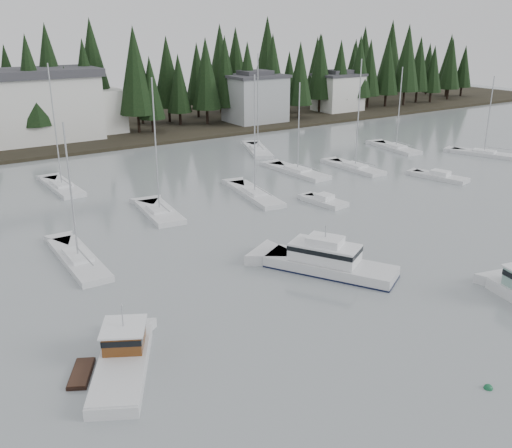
{
  "coord_description": "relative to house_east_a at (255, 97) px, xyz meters",
  "views": [
    {
      "loc": [
        -23.02,
        -11.2,
        18.34
      ],
      "look_at": [
        1.43,
        25.65,
        2.5
      ],
      "focal_mm": 40.0,
      "sensor_mm": 36.0,
      "label": 1
    }
  ],
  "objects": [
    {
      "name": "runabout_1",
      "position": [
        -21.07,
        -45.16,
        -4.77
      ],
      "size": [
        2.82,
        5.25,
        1.42
      ],
      "rotation": [
        0.0,
        0.0,
        1.7
      ],
      "color": "silver",
      "rests_on": "ground"
    },
    {
      "name": "runabout_2",
      "position": [
        -2.79,
        -45.27,
        -4.77
      ],
      "size": [
        3.72,
        7.15,
        1.42
      ],
      "rotation": [
        0.0,
        0.0,
        1.8
      ],
      "color": "silver",
      "rests_on": "ground"
    },
    {
      "name": "sailboat_0",
      "position": [
        -15.71,
        -33.49,
        -4.85
      ],
      "size": [
        3.12,
        9.95,
        11.82
      ],
      "rotation": [
        0.0,
        0.0,
        1.61
      ],
      "color": "silver",
      "rests_on": "ground"
    },
    {
      "name": "sailboat_5",
      "position": [
        -25.8,
        -38.88,
        -4.83
      ],
      "size": [
        4.09,
        10.72,
        13.63
      ],
      "rotation": [
        0.0,
        0.0,
        1.42
      ],
      "color": "silver",
      "rests_on": "ground"
    },
    {
      "name": "sailboat_3",
      "position": [
        -12.97,
        -20.3,
        -4.82
      ],
      "size": [
        6.26,
        10.21,
        14.54
      ],
      "rotation": [
        0.0,
        0.0,
        1.18
      ],
      "color": "silver",
      "rests_on": "ground"
    },
    {
      "name": "sailboat_1",
      "position": [
        -37.19,
        -38.87,
        -4.82
      ],
      "size": [
        3.75,
        8.34,
        13.93
      ],
      "rotation": [
        0.0,
        0.0,
        1.45
      ],
      "color": "silver",
      "rests_on": "ground"
    },
    {
      "name": "lobster_boat_brown",
      "position": [
        -50.24,
        -62.41,
        -4.46
      ],
      "size": [
        6.14,
        8.26,
        3.93
      ],
      "rotation": [
        0.0,
        0.0,
        1.07
      ],
      "color": "silver",
      "rests_on": "ground"
    },
    {
      "name": "sailboat_4",
      "position": [
        -8.22,
        -36.05,
        -4.81
      ],
      "size": [
        2.53,
        8.94,
        14.44
      ],
      "rotation": [
        0.0,
        0.0,
        1.57
      ],
      "color": "silver",
      "rests_on": "ground"
    },
    {
      "name": "far_shore_land",
      "position": [
        -36.0,
        19.0,
        -4.9
      ],
      "size": [
        240.0,
        54.0,
        1.0
      ],
      "primitive_type": "cube",
      "color": "black",
      "rests_on": "ground"
    },
    {
      "name": "sailboat_2",
      "position": [
        12.93,
        -40.17,
        -4.84
      ],
      "size": [
        5.36,
        9.32,
        11.67
      ],
      "rotation": [
        0.0,
        0.0,
        1.92
      ],
      "color": "silver",
      "rests_on": "ground"
    },
    {
      "name": "sailboat_8",
      "position": [
        -42.68,
        -24.12,
        -4.82
      ],
      "size": [
        2.79,
        9.53,
        14.58
      ],
      "rotation": [
        0.0,
        0.0,
        1.6
      ],
      "color": "silver",
      "rests_on": "ground"
    },
    {
      "name": "harbor_inn",
      "position": [
        -38.96,
        4.34,
        0.87
      ],
      "size": [
        29.5,
        11.5,
        10.9
      ],
      "color": "silver",
      "rests_on": "ground"
    },
    {
      "name": "mooring_buoy_green",
      "position": [
        -34.74,
        -74.82,
        -4.9
      ],
      "size": [
        0.48,
        0.48,
        0.48
      ],
      "primitive_type": "sphere",
      "color": "#145933",
      "rests_on": "ground"
    },
    {
      "name": "conifer_treeline",
      "position": [
        -36.0,
        8.0,
        -4.9
      ],
      "size": [
        200.0,
        22.0,
        20.0
      ],
      "primitive_type": null,
      "color": "black",
      "rests_on": "ground"
    },
    {
      "name": "cabin_cruiser_center",
      "position": [
        -32.08,
        -58.7,
        -4.25
      ],
      "size": [
        7.7,
        10.31,
        4.33
      ],
      "rotation": [
        0.0,
        0.0,
        2.09
      ],
      "color": "silver",
      "rests_on": "ground"
    },
    {
      "name": "sailboat_7",
      "position": [
        -47.63,
        -46.24,
        -4.84
      ],
      "size": [
        2.63,
        10.34,
        11.82
      ],
      "rotation": [
        0.0,
        0.0,
        1.55
      ],
      "color": "silver",
      "rests_on": "ground"
    },
    {
      "name": "house_east_b",
      "position": [
        22.0,
        2.0,
        -0.5
      ],
      "size": [
        9.54,
        7.42,
        8.25
      ],
      "color": "silver",
      "rests_on": "ground"
    },
    {
      "name": "sailboat_6",
      "position": [
        5.22,
        -30.47,
        -4.84
      ],
      "size": [
        4.01,
        9.32,
        12.6
      ],
      "rotation": [
        0.0,
        0.0,
        1.42
      ],
      "color": "silver",
      "rests_on": "ground"
    },
    {
      "name": "house_east_a",
      "position": [
        0.0,
        0.0,
        0.0
      ],
      "size": [
        10.6,
        8.48,
        9.25
      ],
      "color": "#999EA0",
      "rests_on": "ground"
    }
  ]
}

